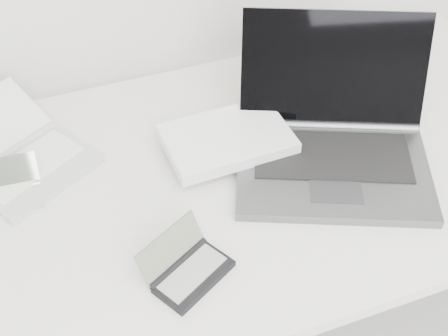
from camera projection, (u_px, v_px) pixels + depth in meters
name	position (u px, v px, depth m)	size (l,w,h in m)	color
desk	(230.00, 188.00, 1.36)	(1.60, 0.80, 0.73)	white
laptop_large	(304.00, 140.00, 1.34)	(0.60, 0.51, 0.26)	#5B5E60
netbook_open_white	(21.00, 159.00, 1.33)	(0.36, 0.39, 0.09)	silver
pda_silver	(18.00, 193.00, 1.27)	(0.10, 0.12, 0.07)	white
palmtop_charcoal	(187.00, 269.00, 1.13)	(0.18, 0.17, 0.08)	black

